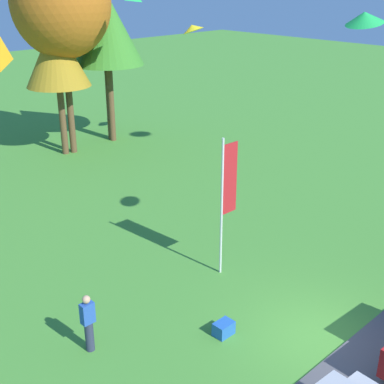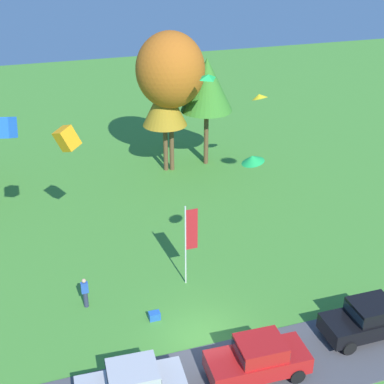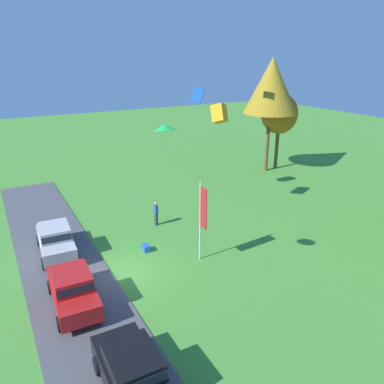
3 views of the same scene
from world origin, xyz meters
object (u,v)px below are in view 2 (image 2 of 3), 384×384
Objects in this scene: car_sedan_mid_row at (369,318)px; kite_box_high_right at (6,128)px; car_sedan_far_end at (258,357)px; kite_delta_trailing_tail at (252,159)px; kite_delta_low_drifter at (259,96)px; tree_left_of_center at (170,70)px; kite_diamond_mid_center at (208,77)px; flag_banner at (190,235)px; cooler_box at (154,316)px; tree_far_left at (165,104)px; kite_box_topmost at (67,139)px; tree_right_of_center at (207,84)px; person_watching_sky at (85,292)px; tree_lone_near at (207,85)px.

kite_box_high_right reaches higher than car_sedan_mid_row.
car_sedan_far_end is 4.32× the size of kite_delta_trailing_tail.
kite_delta_low_drifter is at bearing 66.10° from car_sedan_far_end.
kite_diamond_mid_center is (1.49, -4.09, 0.41)m from tree_left_of_center.
car_sedan_far_end is 0.94× the size of flag_banner.
tree_far_left is at bearing 72.38° from cooler_box.
flag_banner is 12.85m from kite_diamond_mid_center.
kite_box_topmost reaches higher than kite_delta_low_drifter.
flag_banner is 4.05× the size of kite_box_topmost.
kite_box_high_right reaches higher than tree_right_of_center.
tree_right_of_center is 18.54m from kite_box_high_right.
cooler_box is at bearing -68.16° from kite_box_topmost.
kite_diamond_mid_center is (7.43, 13.02, 8.18)m from cooler_box.
person_watching_sky is 1.46× the size of kite_box_topmost.
kite_delta_trailing_tail reaches higher than tree_lone_near.
tree_right_of_center is (3.62, 0.66, 1.01)m from tree_far_left.
kite_diamond_mid_center reaches higher than tree_lone_near.
person_watching_sky is 17.97m from tree_far_left.
kite_delta_trailing_tail is (7.62, -2.74, 7.45)m from person_watching_sky.
tree_left_of_center is 9.30× the size of kite_delta_low_drifter.
tree_lone_near is 5.03m from kite_diamond_mid_center.
car_sedan_mid_row is at bearing -37.30° from kite_delta_trailing_tail.
tree_left_of_center is 10.19× the size of kite_box_high_right.
car_sedan_mid_row is 18.92m from kite_diamond_mid_center.
tree_far_left is at bearing 60.60° from person_watching_sky.
tree_left_of_center is 3.34m from tree_lone_near.
kite_diamond_mid_center is 0.94× the size of kite_delta_low_drifter.
person_watching_sky is 0.16× the size of tree_left_of_center.
car_sedan_mid_row is 20.06m from kite_box_high_right.
kite_box_high_right reaches higher than kite_delta_trailing_tail.
car_sedan_mid_row is at bearing 6.58° from car_sedan_far_end.
tree_lone_near reaches higher than car_sedan_far_end.
cooler_box is at bearing -107.62° from tree_far_left.
tree_lone_near is (11.99, 15.38, 5.62)m from person_watching_sky.
tree_lone_near is at bearing 6.32° from tree_left_of_center.
kite_delta_trailing_tail is at bearing -8.55° from cooler_box.
car_sedan_mid_row is 13.93m from person_watching_sky.
car_sedan_mid_row is 22.82m from tree_right_of_center.
cooler_box is at bearing 155.15° from car_sedan_mid_row.
cooler_box is (-5.46, -17.20, -5.25)m from tree_far_left.
kite_delta_low_drifter is (14.00, 6.04, -0.71)m from kite_box_topmost.
kite_diamond_mid_center reaches higher than kite_box_topmost.
tree_far_left is at bearing 84.44° from car_sedan_far_end.
car_sedan_mid_row is 0.52× the size of tree_lone_near.
tree_lone_near is (5.61, 22.44, 5.45)m from car_sedan_far_end.
car_sedan_mid_row is 7.90× the size of cooler_box.
tree_left_of_center reaches higher than kite_diamond_mid_center.
kite_delta_trailing_tail is at bearing -57.90° from flag_banner.
flag_banner is (-6.45, -15.47, -3.45)m from tree_right_of_center.
car_sedan_mid_row reaches higher than cooler_box.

